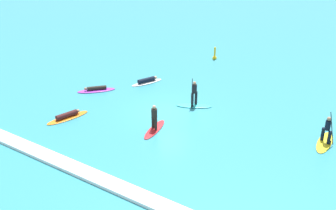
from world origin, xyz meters
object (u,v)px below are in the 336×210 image
(surfer_on_orange_board, at_px, (67,116))
(marker_buoy, at_px, (215,56))
(surfer_on_white_board, at_px, (147,81))
(surfer_on_yellow_board, at_px, (326,137))
(surfer_on_purple_board, at_px, (96,89))
(surfer_on_red_board, at_px, (154,123))
(surfer_on_teal_board, at_px, (194,100))

(surfer_on_orange_board, distance_m, marker_buoy, 15.72)
(surfer_on_white_board, distance_m, marker_buoy, 8.08)
(surfer_on_yellow_board, bearing_deg, surfer_on_purple_board, -87.82)
(surfer_on_white_board, bearing_deg, surfer_on_yellow_board, -74.83)
(surfer_on_white_board, bearing_deg, surfer_on_red_board, -118.20)
(surfer_on_yellow_board, relative_size, surfer_on_red_board, 1.03)
(marker_buoy, bearing_deg, surfer_on_white_board, -102.02)
(marker_buoy, bearing_deg, surfer_on_orange_board, -98.75)
(surfer_on_red_board, bearing_deg, surfer_on_teal_board, -15.31)
(surfer_on_purple_board, bearing_deg, surfer_on_red_board, 112.64)
(surfer_on_teal_board, bearing_deg, surfer_on_white_board, -45.62)
(surfer_on_white_board, relative_size, surfer_on_red_board, 0.99)
(surfer_on_yellow_board, bearing_deg, surfer_on_orange_board, -71.43)
(surfer_on_teal_board, height_order, marker_buoy, surfer_on_teal_board)
(surfer_on_yellow_board, height_order, surfer_on_white_board, surfer_on_yellow_board)
(surfer_on_white_board, distance_m, surfer_on_red_board, 7.59)
(surfer_on_yellow_board, xyz_separation_m, surfer_on_white_board, (-13.85, 1.70, -0.25))
(surfer_on_orange_board, distance_m, surfer_on_red_board, 5.83)
(surfer_on_teal_board, xyz_separation_m, surfer_on_yellow_board, (8.71, -0.06, -0.08))
(surfer_on_yellow_board, distance_m, marker_buoy, 15.50)
(surfer_on_yellow_board, relative_size, marker_buoy, 2.34)
(surfer_on_purple_board, bearing_deg, surfer_on_teal_board, 145.25)
(surfer_on_purple_board, xyz_separation_m, surfer_on_white_board, (2.20, 3.33, 0.04))
(surfer_on_yellow_board, relative_size, surfer_on_white_board, 1.04)
(surfer_on_purple_board, xyz_separation_m, surfer_on_teal_board, (7.33, 1.69, 0.37))
(surfer_on_white_board, relative_size, surfer_on_orange_board, 0.89)
(surfer_on_white_board, xyz_separation_m, surfer_on_orange_board, (-0.71, -7.64, -0.01))
(surfer_on_purple_board, xyz_separation_m, surfer_on_red_board, (7.03, -2.51, 0.37))
(surfer_on_purple_board, relative_size, surfer_on_teal_board, 1.04)
(surfer_on_teal_board, xyz_separation_m, marker_buoy, (-3.45, 9.54, -0.25))
(surfer_on_yellow_board, xyz_separation_m, surfer_on_red_board, (-9.02, -4.13, 0.08))
(surfer_on_orange_board, bearing_deg, surfer_on_white_board, 9.05)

